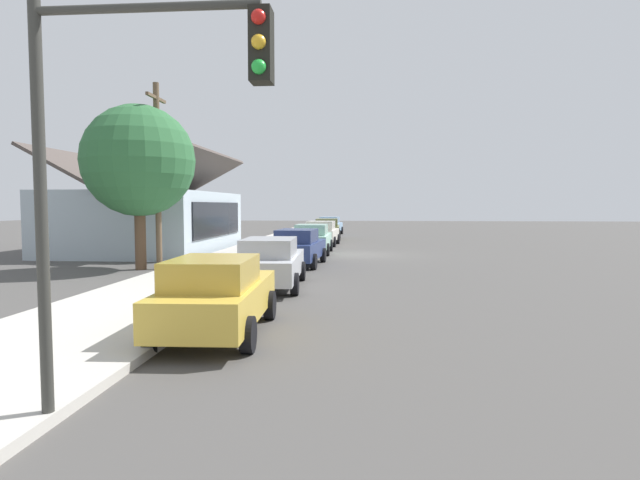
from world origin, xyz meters
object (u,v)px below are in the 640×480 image
at_px(shade_tree, 139,161).
at_px(utility_pole_wooden, 158,173).
at_px(car_seafoam, 312,239).
at_px(car_skyblue, 330,226).
at_px(car_silver, 271,262).
at_px(car_mustard, 217,295).
at_px(fire_hydrant_red, 310,232).
at_px(car_ivory, 322,233).
at_px(car_navy, 299,247).
at_px(car_olive, 327,229).
at_px(traffic_light_main, 127,127).

height_order(shade_tree, utility_pole_wooden, utility_pole_wooden).
xyz_separation_m(car_seafoam, car_skyblue, (17.90, 0.19, -0.00)).
bearing_deg(shade_tree, car_silver, -124.43).
relative_size(shade_tree, utility_pole_wooden, 0.88).
height_order(car_mustard, fire_hydrant_red, car_mustard).
distance_m(car_seafoam, car_ivory, 5.78).
height_order(car_navy, car_seafoam, same).
height_order(car_ivory, fire_hydrant_red, car_ivory).
xyz_separation_m(car_olive, fire_hydrant_red, (2.04, 1.50, -0.32)).
bearing_deg(car_navy, car_skyblue, 3.70).
distance_m(car_mustard, car_skyblue, 35.75).
bearing_deg(car_olive, car_silver, 177.47).
distance_m(shade_tree, utility_pole_wooden, 0.85).
distance_m(car_ivory, utility_pole_wooden, 14.68).
xyz_separation_m(car_mustard, traffic_light_main, (-4.43, -0.27, 2.68)).
distance_m(car_navy, utility_pole_wooden, 6.55).
bearing_deg(traffic_light_main, car_olive, 0.28).
height_order(car_olive, fire_hydrant_red, car_olive).
relative_size(car_mustard, car_ivory, 1.00).
relative_size(traffic_light_main, fire_hydrant_red, 7.32).
bearing_deg(utility_pole_wooden, traffic_light_main, -159.13).
height_order(car_mustard, car_seafoam, same).
distance_m(car_silver, car_olive, 23.52).
bearing_deg(fire_hydrant_red, car_ivory, -168.91).
relative_size(car_silver, traffic_light_main, 0.95).
bearing_deg(car_mustard, car_silver, -2.29).
xyz_separation_m(car_olive, traffic_light_main, (-34.02, -0.16, 2.68)).
relative_size(car_navy, utility_pole_wooden, 0.63).
xyz_separation_m(car_skyblue, shade_tree, (-25.50, 6.04, 3.56)).
relative_size(car_silver, car_seafoam, 1.08).
xyz_separation_m(car_silver, car_navy, (6.06, -0.12, -0.00)).
height_order(car_silver, car_skyblue, same).
bearing_deg(car_silver, car_skyblue, -2.71).
bearing_deg(traffic_light_main, car_silver, 1.46).
xyz_separation_m(car_silver, utility_pole_wooden, (4.35, 5.39, 3.11)).
height_order(car_silver, utility_pole_wooden, utility_pole_wooden).
distance_m(shade_tree, traffic_light_main, 16.03).
bearing_deg(utility_pole_wooden, car_navy, -72.75).
distance_m(traffic_light_main, fire_hydrant_red, 36.22).
bearing_deg(car_navy, fire_hydrant_red, 7.70).
distance_m(car_silver, fire_hydrant_red, 25.60).
bearing_deg(car_olive, car_skyblue, -0.77).
bearing_deg(car_silver, car_olive, -3.08).
height_order(shade_tree, fire_hydrant_red, shade_tree).
distance_m(car_navy, fire_hydrant_red, 19.56).
bearing_deg(car_seafoam, car_silver, 179.14).
height_order(car_navy, shade_tree, shade_tree).
xyz_separation_m(car_navy, traffic_light_main, (-16.56, -0.15, 2.68)).
bearing_deg(utility_pole_wooden, shade_tree, 103.31).
relative_size(car_silver, car_navy, 1.05).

